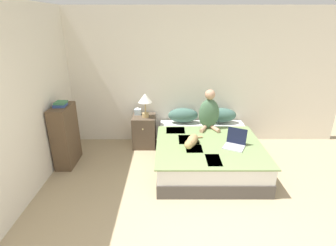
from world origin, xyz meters
TOP-DOWN VIEW (x-y plane):
  - wall_back at (0.00, 3.48)m, footprint 5.72×0.05m
  - wall_side at (-2.39, 1.73)m, footprint 0.05×4.46m
  - bed at (0.16, 2.45)m, footprint 1.67×1.92m
  - pillow_near at (-0.20, 3.25)m, footprint 0.57×0.27m
  - pillow_far at (0.53, 3.25)m, footprint 0.57×0.27m
  - person_sitting at (0.24, 2.96)m, footprint 0.37×0.36m
  - cat_tabby at (-0.12, 2.21)m, footprint 0.34×0.56m
  - laptop_open at (0.55, 2.20)m, footprint 0.41×0.41m
  - nightstand at (-0.95, 3.18)m, footprint 0.43×0.47m
  - table_lamp at (-0.91, 3.14)m, footprint 0.25×0.25m
  - tissue_box at (-1.07, 3.29)m, footprint 0.12×0.12m
  - bookshelf at (-2.20, 2.50)m, footprint 0.27×0.59m
  - book_stack_top at (-2.20, 2.51)m, footprint 0.20×0.22m

SIDE VIEW (x-z plane):
  - bed at x=0.16m, z-range 0.00..0.46m
  - nightstand at x=-0.95m, z-range 0.00..0.61m
  - bookshelf at x=-2.20m, z-range 0.00..1.03m
  - laptop_open at x=0.55m, z-range 0.39..0.65m
  - cat_tabby at x=-0.12m, z-range 0.46..0.64m
  - pillow_near at x=-0.20m, z-range 0.47..0.75m
  - pillow_far at x=0.53m, z-range 0.47..0.75m
  - tissue_box at x=-1.07m, z-range 0.60..0.74m
  - person_sitting at x=0.24m, z-range 0.41..1.13m
  - table_lamp at x=-0.91m, z-range 0.72..1.17m
  - book_stack_top at x=-2.20m, z-range 1.02..1.10m
  - wall_back at x=0.00m, z-range 0.00..2.55m
  - wall_side at x=-2.39m, z-range 0.00..2.55m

